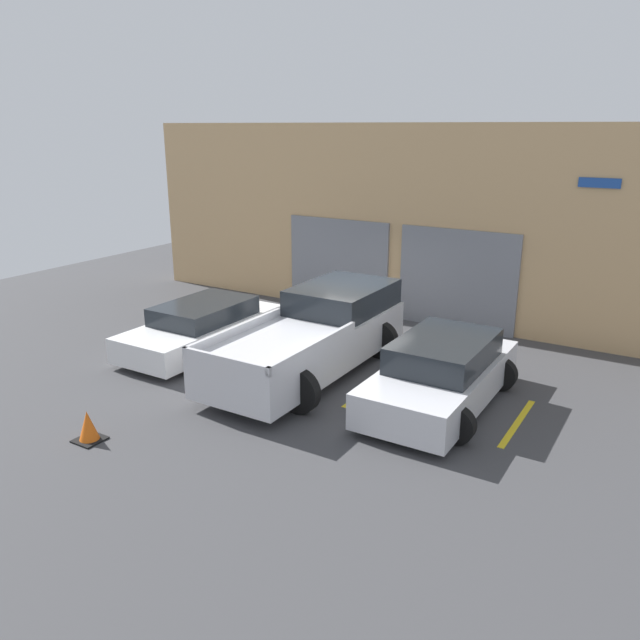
{
  "coord_description": "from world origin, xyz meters",
  "views": [
    {
      "loc": [
        6.85,
        -12.53,
        5.2
      ],
      "look_at": [
        0.0,
        -1.33,
        1.1
      ],
      "focal_mm": 35.0,
      "sensor_mm": 36.0,
      "label": 1
    }
  ],
  "objects_px": {
    "traffic_cone": "(88,427)",
    "sedan_white": "(203,327)",
    "pickup_truck": "(315,335)",
    "sedan_side": "(441,374)"
  },
  "relations": [
    {
      "from": "pickup_truck",
      "to": "sedan_white",
      "type": "xyz_separation_m",
      "value": [
        -3.03,
        -0.27,
        -0.25
      ]
    },
    {
      "from": "sedan_side",
      "to": "traffic_cone",
      "type": "bearing_deg",
      "value": -135.36
    },
    {
      "from": "sedan_white",
      "to": "sedan_side",
      "type": "xyz_separation_m",
      "value": [
        6.07,
        0.0,
        0.08
      ]
    },
    {
      "from": "sedan_white",
      "to": "traffic_cone",
      "type": "relative_size",
      "value": 7.76
    },
    {
      "from": "traffic_cone",
      "to": "sedan_white",
      "type": "bearing_deg",
      "value": 107.55
    },
    {
      "from": "pickup_truck",
      "to": "sedan_side",
      "type": "bearing_deg",
      "value": -5.11
    },
    {
      "from": "sedan_white",
      "to": "traffic_cone",
      "type": "xyz_separation_m",
      "value": [
        1.44,
        -4.57,
        -0.3
      ]
    },
    {
      "from": "sedan_white",
      "to": "traffic_cone",
      "type": "bearing_deg",
      "value": -72.45
    },
    {
      "from": "pickup_truck",
      "to": "traffic_cone",
      "type": "xyz_separation_m",
      "value": [
        -1.59,
        -4.84,
        -0.56
      ]
    },
    {
      "from": "sedan_white",
      "to": "sedan_side",
      "type": "relative_size",
      "value": 1.0
    }
  ]
}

